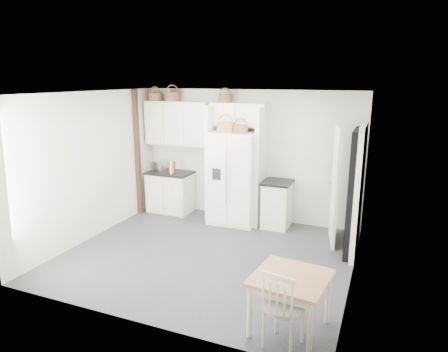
% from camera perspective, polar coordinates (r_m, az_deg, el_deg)
% --- Properties ---
extents(floor, '(4.50, 4.50, 0.00)m').
position_cam_1_polar(floor, '(6.67, -2.37, -11.17)').
color(floor, '#26282F').
rests_on(floor, ground).
extents(ceiling, '(4.50, 4.50, 0.00)m').
position_cam_1_polar(ceiling, '(6.04, -2.62, 11.75)').
color(ceiling, white).
rests_on(ceiling, wall_back).
extents(wall_back, '(4.50, 0.00, 4.50)m').
position_cam_1_polar(wall_back, '(8.05, 3.51, 2.95)').
color(wall_back, silver).
rests_on(wall_back, floor).
extents(wall_left, '(0.00, 4.00, 4.00)m').
position_cam_1_polar(wall_left, '(7.44, -18.42, 1.35)').
color(wall_left, silver).
rests_on(wall_left, floor).
extents(wall_right, '(0.00, 4.00, 4.00)m').
position_cam_1_polar(wall_right, '(5.69, 18.55, -2.39)').
color(wall_right, silver).
rests_on(wall_right, floor).
extents(refrigerator, '(0.94, 0.75, 1.81)m').
position_cam_1_polar(refrigerator, '(7.84, 1.54, -0.27)').
color(refrigerator, white).
rests_on(refrigerator, floor).
extents(base_cab_left, '(0.91, 0.57, 0.84)m').
position_cam_1_polar(base_cab_left, '(8.66, -7.65, -2.35)').
color(base_cab_left, white).
rests_on(base_cab_left, floor).
extents(base_cab_right, '(0.49, 0.59, 0.87)m').
position_cam_1_polar(base_cab_right, '(7.79, 7.58, -4.11)').
color(base_cab_right, white).
rests_on(base_cab_right, floor).
extents(dining_table, '(0.89, 0.89, 0.67)m').
position_cam_1_polar(dining_table, '(4.81, 9.38, -17.48)').
color(dining_table, '#AC6C35').
rests_on(dining_table, floor).
extents(windsor_chair, '(0.52, 0.49, 0.92)m').
position_cam_1_polar(windsor_chair, '(4.49, 8.60, -18.05)').
color(windsor_chair, white).
rests_on(windsor_chair, floor).
extents(counter_left, '(0.94, 0.61, 0.04)m').
position_cam_1_polar(counter_left, '(8.55, -7.75, 0.47)').
color(counter_left, black).
rests_on(counter_left, base_cab_left).
extents(counter_right, '(0.53, 0.63, 0.04)m').
position_cam_1_polar(counter_right, '(7.66, 7.69, -0.88)').
color(counter_right, black).
rests_on(counter_right, base_cab_right).
extents(toaster, '(0.33, 0.22, 0.21)m').
position_cam_1_polar(toaster, '(8.62, -9.40, 1.35)').
color(toaster, silver).
rests_on(toaster, counter_left).
extents(cookbook_red, '(0.05, 0.17, 0.26)m').
position_cam_1_polar(cookbook_red, '(8.40, -7.44, 1.26)').
color(cookbook_red, '#AF1B0B').
rests_on(cookbook_red, counter_left).
extents(cookbook_cream, '(0.07, 0.18, 0.27)m').
position_cam_1_polar(cookbook_cream, '(8.39, -7.40, 1.30)').
color(cookbook_cream, beige).
rests_on(cookbook_cream, counter_left).
extents(basket_upper_a, '(0.29, 0.29, 0.16)m').
position_cam_1_polar(basket_upper_a, '(8.63, -9.78, 11.09)').
color(basket_upper_a, '#5D2E16').
rests_on(basket_upper_a, upper_cabinet).
extents(basket_upper_b, '(0.32, 0.32, 0.19)m').
position_cam_1_polar(basket_upper_b, '(8.41, -7.37, 11.20)').
color(basket_upper_b, '#5D2E16').
rests_on(basket_upper_b, upper_cabinet).
extents(basket_bridge_a, '(0.28, 0.28, 0.15)m').
position_cam_1_polar(basket_bridge_a, '(7.90, 0.16, 11.02)').
color(basket_bridge_a, '#5D2E16').
rests_on(basket_bridge_a, bridge_cabinet).
extents(basket_fridge_a, '(0.34, 0.34, 0.18)m').
position_cam_1_polar(basket_fridge_a, '(7.62, 0.23, 6.97)').
color(basket_fridge_a, brown).
rests_on(basket_fridge_a, refrigerator).
extents(basket_fridge_b, '(0.28, 0.28, 0.15)m').
position_cam_1_polar(basket_fridge_b, '(7.51, 2.39, 6.73)').
color(basket_fridge_b, '#5D2E16').
rests_on(basket_fridge_b, refrigerator).
extents(upper_cabinet, '(1.40, 0.34, 0.90)m').
position_cam_1_polar(upper_cabinet, '(8.40, -6.61, 7.50)').
color(upper_cabinet, white).
rests_on(upper_cabinet, wall_back).
extents(bridge_cabinet, '(1.12, 0.34, 0.45)m').
position_cam_1_polar(bridge_cabinet, '(7.82, 2.14, 8.76)').
color(bridge_cabinet, white).
rests_on(bridge_cabinet, wall_back).
extents(fridge_panel_left, '(0.08, 0.60, 2.30)m').
position_cam_1_polar(fridge_panel_left, '(8.04, -1.66, 1.87)').
color(fridge_panel_left, white).
rests_on(fridge_panel_left, floor).
extents(fridge_panel_right, '(0.08, 0.60, 2.30)m').
position_cam_1_polar(fridge_panel_right, '(7.69, 5.30, 1.26)').
color(fridge_panel_right, white).
rests_on(fridge_panel_right, floor).
extents(trim_post, '(0.09, 0.09, 2.60)m').
position_cam_1_polar(trim_post, '(8.46, -12.24, 3.20)').
color(trim_post, '#442116').
rests_on(trim_post, floor).
extents(doorway_void, '(0.18, 0.85, 2.05)m').
position_cam_1_polar(doorway_void, '(6.73, 18.25, -2.33)').
color(doorway_void, black).
rests_on(doorway_void, floor).
extents(door_slab, '(0.21, 0.79, 2.05)m').
position_cam_1_polar(door_slab, '(7.08, 15.58, -1.34)').
color(door_slab, white).
rests_on(door_slab, floor).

